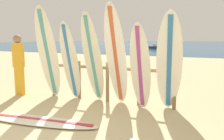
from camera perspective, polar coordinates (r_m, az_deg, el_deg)
ocean_water at (r=60.67m, az=21.00°, el=5.91°), size 120.00×80.00×0.01m
surfboard_rack at (r=6.12m, az=-1.11°, el=-1.78°), size 3.56×0.09×1.05m
surfboard_leaning_far_left at (r=6.51m, az=-15.37°, el=3.78°), size 0.70×0.95×2.49m
surfboard_leaning_left at (r=6.24m, az=-10.16°, el=1.99°), size 0.49×0.67×2.10m
surfboard_leaning_center_left at (r=5.93m, az=-4.72°, el=2.75°), size 0.51×0.88×2.31m
surfboard_leaning_center at (r=5.60m, az=0.99°, el=3.37°), size 0.52×0.89×2.48m
surfboard_leaning_center_right at (r=5.36m, az=6.91°, el=0.66°), size 0.54×0.56×2.03m
surfboard_leaning_right at (r=5.22m, az=13.80°, el=1.45°), size 0.71×1.06×2.24m
surfboard_lying_on_sand at (r=5.03m, az=-17.86°, el=-11.67°), size 2.66×0.82×0.08m
beachgoer_standing at (r=7.31m, az=-21.84°, el=1.76°), size 0.32×0.24×1.76m
small_boat_offshore at (r=35.16m, az=10.72°, el=5.55°), size 2.23×1.60×0.71m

